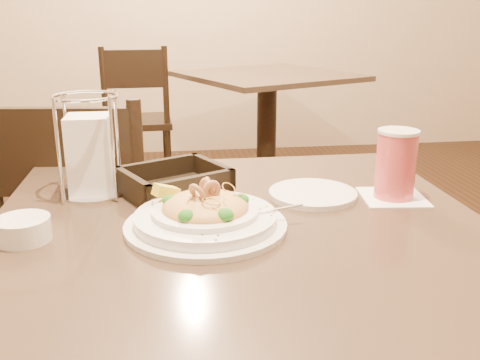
{
  "coord_description": "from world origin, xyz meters",
  "views": [
    {
      "loc": [
        -0.12,
        -0.87,
        1.13
      ],
      "look_at": [
        0.0,
        0.02,
        0.85
      ],
      "focal_mm": 40.0,
      "sensor_mm": 36.0,
      "label": 1
    }
  ],
  "objects": [
    {
      "name": "main_table",
      "position": [
        0.0,
        0.0,
        0.52
      ],
      "size": [
        0.9,
        0.9,
        0.77
      ],
      "color": "black",
      "rests_on": "ground"
    },
    {
      "name": "background_table",
      "position": [
        0.49,
        2.33,
        0.52
      ],
      "size": [
        1.19,
        1.19,
        0.77
      ],
      "rotation": [
        0.0,
        0.0,
        0.42
      ],
      "color": "black",
      "rests_on": "ground"
    },
    {
      "name": "dining_chair_near",
      "position": [
        -0.37,
        0.58,
        0.5
      ],
      "size": [
        0.47,
        0.47,
        0.93
      ],
      "rotation": [
        0.0,
        0.0,
        3.03
      ],
      "color": "black",
      "rests_on": "ground"
    },
    {
      "name": "dining_chair_far",
      "position": [
        -0.31,
        2.5,
        0.5
      ],
      "size": [
        0.44,
        0.44,
        0.93
      ],
      "rotation": [
        0.0,
        0.0,
        3.19
      ],
      "color": "black",
      "rests_on": "ground"
    },
    {
      "name": "pasta_bowl",
      "position": [
        -0.06,
        -0.0,
        0.79
      ],
      "size": [
        0.32,
        0.29,
        0.09
      ],
      "rotation": [
        0.0,
        0.0,
        0.02
      ],
      "color": "white",
      "rests_on": "main_table"
    },
    {
      "name": "drink_glass",
      "position": [
        0.33,
        0.11,
        0.84
      ],
      "size": [
        0.14,
        0.14,
        0.14
      ],
      "rotation": [
        0.0,
        0.0,
        -0.12
      ],
      "color": "white",
      "rests_on": "main_table"
    },
    {
      "name": "bread_basket",
      "position": [
        -0.11,
        0.2,
        0.79
      ],
      "size": [
        0.25,
        0.24,
        0.06
      ],
      "rotation": [
        0.0,
        0.0,
        0.47
      ],
      "color": "black",
      "rests_on": "main_table"
    },
    {
      "name": "napkin_caddy",
      "position": [
        -0.28,
        0.21,
        0.86
      ],
      "size": [
        0.13,
        0.13,
        0.21
      ],
      "rotation": [
        0.0,
        0.0,
        0.08
      ],
      "color": "silver",
      "rests_on": "main_table"
    },
    {
      "name": "side_plate",
      "position": [
        0.17,
        0.14,
        0.77
      ],
      "size": [
        0.21,
        0.21,
        0.01
      ],
      "primitive_type": "cylinder",
      "rotation": [
        0.0,
        0.0,
        -0.2
      ],
      "color": "white",
      "rests_on": "main_table"
    },
    {
      "name": "butter_ramekin",
      "position": [
        -0.37,
        -0.01,
        0.79
      ],
      "size": [
        0.11,
        0.11,
        0.04
      ],
      "primitive_type": "cylinder",
      "rotation": [
        0.0,
        0.0,
        0.19
      ],
      "color": "white",
      "rests_on": "main_table"
    }
  ]
}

